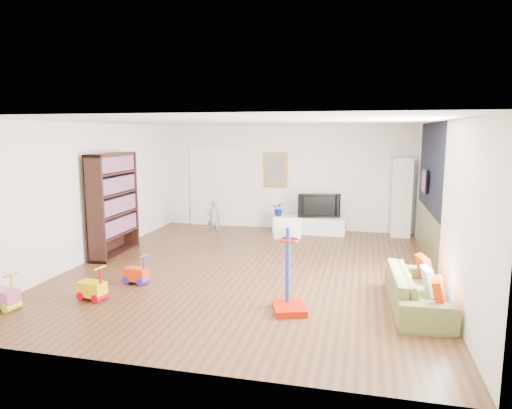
% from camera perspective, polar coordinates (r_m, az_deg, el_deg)
% --- Properties ---
extents(floor, '(6.50, 7.50, 0.00)m').
position_cam_1_polar(floor, '(8.58, -0.62, -8.02)').
color(floor, brown).
rests_on(floor, ground).
extents(ceiling, '(6.50, 7.50, 0.00)m').
position_cam_1_polar(ceiling, '(8.20, -0.65, 10.32)').
color(ceiling, white).
rests_on(ceiling, ground).
extents(wall_back, '(6.50, 0.00, 2.70)m').
position_cam_1_polar(wall_back, '(11.93, 3.70, 3.41)').
color(wall_back, white).
rests_on(wall_back, ground).
extents(wall_front, '(6.50, 0.00, 2.70)m').
position_cam_1_polar(wall_front, '(4.79, -11.51, -5.22)').
color(wall_front, silver).
rests_on(wall_front, ground).
extents(wall_left, '(0.00, 7.50, 2.70)m').
position_cam_1_polar(wall_left, '(9.59, -19.85, 1.51)').
color(wall_left, silver).
rests_on(wall_left, ground).
extents(wall_right, '(0.00, 7.50, 2.70)m').
position_cam_1_polar(wall_right, '(8.15, 22.15, 0.14)').
color(wall_right, white).
rests_on(wall_right, ground).
extents(navy_accent, '(0.01, 3.20, 1.70)m').
position_cam_1_polar(navy_accent, '(9.47, 20.97, 4.41)').
color(navy_accent, black).
rests_on(navy_accent, wall_right).
extents(olive_wainscot, '(0.01, 3.20, 1.00)m').
position_cam_1_polar(olive_wainscot, '(9.66, 20.52, -3.60)').
color(olive_wainscot, brown).
rests_on(olive_wainscot, wall_right).
extents(doorway, '(1.45, 0.06, 2.10)m').
position_cam_1_polar(doorway, '(12.38, -5.05, 2.20)').
color(doorway, white).
rests_on(doorway, ground).
extents(painting_back, '(0.62, 0.06, 0.92)m').
position_cam_1_polar(painting_back, '(11.92, 2.49, 4.38)').
color(painting_back, gold).
rests_on(painting_back, wall_back).
extents(artwork_right, '(0.04, 0.56, 0.46)m').
position_cam_1_polar(artwork_right, '(9.68, 20.33, 2.75)').
color(artwork_right, '#7F3F8C').
rests_on(artwork_right, wall_right).
extents(media_console, '(1.81, 0.55, 0.42)m').
position_cam_1_polar(media_console, '(11.52, 6.68, -2.58)').
color(media_console, white).
rests_on(media_console, ground).
extents(tall_cabinet, '(0.45, 0.45, 1.91)m').
position_cam_1_polar(tall_cabinet, '(11.55, 17.74, 0.83)').
color(tall_cabinet, white).
rests_on(tall_cabinet, ground).
extents(bookshelf, '(0.41, 1.44, 2.10)m').
position_cam_1_polar(bookshelf, '(9.76, -17.41, -0.02)').
color(bookshelf, black).
rests_on(bookshelf, ground).
extents(sofa, '(0.82, 1.91, 0.55)m').
position_cam_1_polar(sofa, '(7.03, 19.52, -10.09)').
color(sofa, olive).
rests_on(sofa, ground).
extents(basketball_hoop, '(0.60, 0.66, 1.31)m').
position_cam_1_polar(basketball_hoop, '(6.44, 4.21, -7.77)').
color(basketball_hoop, '#AC1301').
rests_on(basketball_hoop, ground).
extents(ride_on_yellow, '(0.43, 0.31, 0.53)m').
position_cam_1_polar(ride_on_yellow, '(7.41, -19.81, -9.20)').
color(ride_on_yellow, yellow).
rests_on(ride_on_yellow, ground).
extents(ride_on_orange, '(0.39, 0.26, 0.50)m').
position_cam_1_polar(ride_on_orange, '(7.96, -14.80, -7.80)').
color(ride_on_orange, red).
rests_on(ride_on_orange, ground).
extents(ride_on_pink, '(0.44, 0.31, 0.54)m').
position_cam_1_polar(ride_on_pink, '(7.55, -29.02, -9.42)').
color(ride_on_pink, '#CD4E94').
rests_on(ride_on_pink, ground).
extents(child, '(0.38, 0.32, 0.89)m').
position_cam_1_polar(child, '(11.14, -5.31, -1.71)').
color(child, gray).
rests_on(child, ground).
extents(tv, '(1.05, 0.40, 0.61)m').
position_cam_1_polar(tv, '(11.43, 7.82, -0.09)').
color(tv, black).
rests_on(tv, media_console).
extents(vase_plant, '(0.38, 0.34, 0.38)m').
position_cam_1_polar(vase_plant, '(11.52, 2.89, -0.52)').
color(vase_plant, navy).
rests_on(vase_plant, media_console).
extents(pillow_left, '(0.18, 0.42, 0.40)m').
position_cam_1_polar(pillow_left, '(6.50, 21.95, -10.33)').
color(pillow_left, '#D23100').
rests_on(pillow_left, sofa).
extents(pillow_center, '(0.14, 0.39, 0.38)m').
position_cam_1_polar(pillow_center, '(6.99, 20.80, -8.93)').
color(pillow_center, silver).
rests_on(pillow_center, sofa).
extents(pillow_right, '(0.19, 0.42, 0.41)m').
position_cam_1_polar(pillow_right, '(7.55, 20.33, -7.58)').
color(pillow_right, red).
rests_on(pillow_right, sofa).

